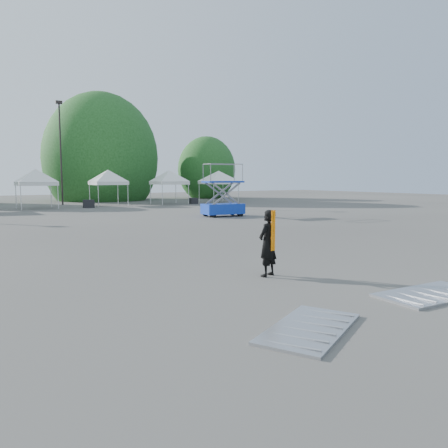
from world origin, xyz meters
TOP-DOWN VIEW (x-y plane):
  - ground at (0.00, 0.00)m, footprint 120.00×120.00m
  - light_pole_east at (3.00, 32.00)m, footprint 0.60×0.25m
  - tree_mid_e at (9.00, 39.00)m, footprint 5.12×5.12m
  - tree_far_e at (22.00, 37.00)m, footprint 3.84×3.84m
  - tent_e at (-0.03, 27.62)m, footprint 4.28×4.28m
  - tent_f at (6.41, 28.55)m, footprint 4.19×4.19m
  - tent_g at (12.20, 27.58)m, footprint 4.25×4.25m
  - tent_h at (17.97, 27.63)m, footprint 4.57×4.57m
  - man at (0.44, -2.91)m, footprint 0.74×0.62m
  - scissor_lift at (9.10, 12.85)m, footprint 2.80×1.56m
  - barrier_left at (-1.48, -6.49)m, footprint 2.54×2.04m
  - barrier_mid at (2.28, -6.32)m, footprint 2.54×1.38m
  - crate_mid at (3.89, 26.22)m, footprint 0.96×0.78m
  - crate_east at (14.23, 26.37)m, footprint 0.80×0.63m

SIDE VIEW (x-z plane):
  - ground at x=0.00m, z-range 0.00..0.00m
  - barrier_left at x=-1.48m, z-range 0.00..0.07m
  - barrier_mid at x=2.28m, z-range 0.00..0.08m
  - crate_east at x=14.23m, z-range 0.00..0.61m
  - crate_mid at x=3.89m, z-range 0.00..0.69m
  - man at x=0.44m, z-range 0.00..1.74m
  - scissor_lift at x=9.10m, z-range 0.01..3.50m
  - tent_f at x=6.41m, z-range 1.12..5.00m
  - tent_g at x=12.20m, z-range 1.12..5.00m
  - tent_e at x=-0.03m, z-range 1.12..5.00m
  - tent_h at x=17.97m, z-range 1.12..5.00m
  - tree_far_e at x=22.00m, z-range 0.70..6.55m
  - tree_mid_e at x=9.00m, z-range 0.94..8.74m
  - light_pole_east at x=3.00m, z-range 0.62..10.42m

